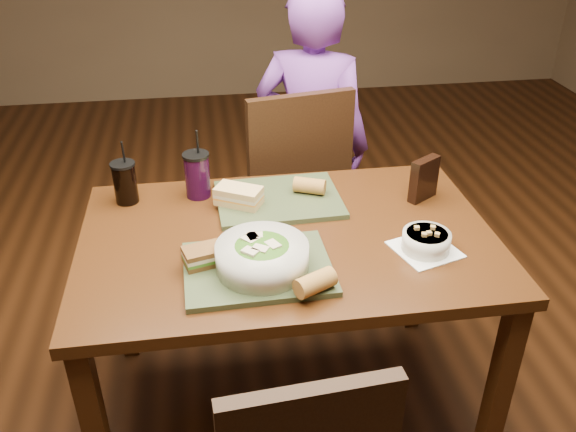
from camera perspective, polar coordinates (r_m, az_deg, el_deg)
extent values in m
plane|color=#381C0B|center=(2.41, 0.00, -17.07)|extent=(6.00, 6.00, 0.00)
cube|color=#3E200C|center=(2.06, 19.08, -15.32)|extent=(0.06, 0.06, 0.71)
cube|color=#3E200C|center=(2.46, -15.37, -5.99)|extent=(0.06, 0.06, 0.71)
cube|color=#3E200C|center=(2.58, 12.07, -3.70)|extent=(0.06, 0.06, 0.71)
cube|color=#3E200C|center=(1.93, 0.00, -2.30)|extent=(1.30, 0.85, 0.04)
cube|color=black|center=(2.74, 0.45, 2.00)|extent=(0.51, 0.51, 0.04)
cube|color=black|center=(2.44, 1.19, 5.58)|extent=(0.43, 0.12, 0.52)
cube|color=black|center=(2.69, -2.89, -4.72)|extent=(0.04, 0.04, 0.45)
cube|color=black|center=(2.75, 4.89, -4.04)|extent=(0.04, 0.04, 0.45)
cube|color=black|center=(3.01, -3.64, -0.65)|extent=(0.04, 0.04, 0.45)
cube|color=black|center=(3.05, 3.34, -0.11)|extent=(0.04, 0.04, 0.45)
imported|color=#733799|center=(2.68, 2.25, 6.64)|extent=(0.59, 0.50, 1.38)
cube|color=#364226|center=(1.75, -2.83, -4.94)|extent=(0.43, 0.33, 0.02)
cube|color=#364226|center=(2.10, -0.89, 1.56)|extent=(0.43, 0.33, 0.02)
cylinder|color=silver|center=(1.72, -2.43, -3.82)|extent=(0.26, 0.26, 0.08)
ellipsoid|color=#427219|center=(1.71, -2.44, -3.40)|extent=(0.22, 0.22, 0.07)
cube|color=beige|center=(1.69, -1.42, -2.72)|extent=(0.05, 0.05, 0.01)
cube|color=beige|center=(1.73, -3.34, -1.98)|extent=(0.04, 0.05, 0.01)
cube|color=beige|center=(1.72, -3.63, -2.21)|extent=(0.05, 0.05, 0.01)
cube|color=beige|center=(1.73, -3.10, -1.86)|extent=(0.05, 0.03, 0.01)
cube|color=beige|center=(1.66, -3.55, -3.36)|extent=(0.05, 0.05, 0.01)
cube|color=beige|center=(1.67, -2.60, -3.11)|extent=(0.05, 0.05, 0.01)
cube|color=white|center=(1.89, 12.69, -3.07)|extent=(0.22, 0.22, 0.00)
cylinder|color=silver|center=(1.88, 12.80, -2.30)|extent=(0.14, 0.14, 0.06)
cylinder|color=black|center=(1.86, 12.87, -1.73)|extent=(0.12, 0.12, 0.01)
cube|color=#B28947|center=(1.88, 13.41, -1.05)|extent=(0.02, 0.02, 0.01)
cube|color=#B28947|center=(1.87, 11.96, -1.10)|extent=(0.02, 0.02, 0.01)
cube|color=#B28947|center=(1.84, 12.63, -1.71)|extent=(0.02, 0.02, 0.01)
cube|color=#B28947|center=(1.85, 13.78, -1.69)|extent=(0.02, 0.02, 0.01)
cube|color=#B28947|center=(1.85, 13.05, -1.58)|extent=(0.02, 0.02, 0.01)
cube|color=#593819|center=(1.77, -7.90, -4.22)|extent=(0.12, 0.10, 0.01)
cube|color=#3F721E|center=(1.76, -7.93, -3.89)|extent=(0.12, 0.10, 0.01)
cube|color=beige|center=(1.76, -7.96, -3.59)|extent=(0.12, 0.10, 0.01)
cube|color=#593819|center=(1.75, -7.99, -3.23)|extent=(0.12, 0.10, 0.01)
cube|color=tan|center=(2.06, -4.61, 1.42)|extent=(0.17, 0.15, 0.02)
cube|color=orange|center=(2.05, -4.63, 1.76)|extent=(0.17, 0.15, 0.01)
cube|color=beige|center=(2.05, -4.64, 1.97)|extent=(0.17, 0.15, 0.01)
cube|color=tan|center=(2.04, -4.66, 2.38)|extent=(0.17, 0.15, 0.02)
cylinder|color=#AD7533|center=(1.64, 2.56, -6.25)|extent=(0.13, 0.10, 0.06)
cylinder|color=#AD7533|center=(2.11, 2.03, 2.85)|extent=(0.12, 0.09, 0.05)
cylinder|color=black|center=(2.15, -14.98, 2.94)|extent=(0.08, 0.08, 0.14)
cylinder|color=black|center=(2.11, -15.25, 4.70)|extent=(0.08, 0.08, 0.01)
cylinder|color=black|center=(2.10, -15.15, 5.70)|extent=(0.01, 0.02, 0.09)
cylinder|color=black|center=(2.13, -8.48, 3.70)|extent=(0.09, 0.09, 0.15)
cylinder|color=black|center=(2.10, -8.65, 5.66)|extent=(0.09, 0.09, 0.01)
cylinder|color=black|center=(2.08, -8.47, 6.77)|extent=(0.01, 0.02, 0.10)
cube|color=black|center=(2.14, 12.61, 3.40)|extent=(0.12, 0.09, 0.15)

